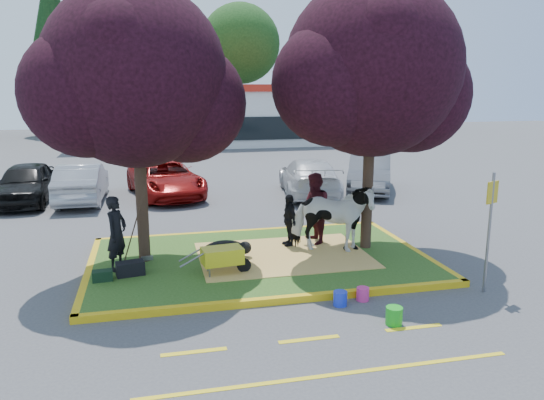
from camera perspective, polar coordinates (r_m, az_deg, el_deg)
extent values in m
plane|color=#424244|center=(13.35, -1.30, -6.75)|extent=(90.00, 90.00, 0.00)
cube|color=#2A4F18|center=(13.33, -1.30, -6.45)|extent=(8.00, 5.00, 0.15)
cube|color=gold|center=(10.98, 1.50, -10.66)|extent=(8.30, 0.16, 0.15)
cube|color=gold|center=(15.75, -3.22, -3.51)|extent=(8.30, 0.16, 0.15)
cube|color=gold|center=(13.17, -19.11, -7.39)|extent=(0.16, 5.30, 0.15)
cube|color=gold|center=(14.67, 14.56, -5.09)|extent=(0.16, 5.30, 0.15)
cube|color=#E9BB60|center=(13.43, 1.22, -5.94)|extent=(4.20, 3.00, 0.01)
cylinder|color=black|center=(12.99, -13.89, 1.09)|extent=(0.28, 0.28, 3.53)
sphere|color=black|center=(12.77, -14.51, 12.83)|extent=(4.20, 4.20, 4.20)
sphere|color=black|center=(13.00, -9.17, 10.26)|extent=(2.86, 2.86, 2.86)
sphere|color=black|center=(12.53, -19.33, 10.82)|extent=(2.86, 2.86, 2.86)
cylinder|color=black|center=(13.90, 10.29, 2.32)|extent=(0.28, 0.28, 3.70)
sphere|color=black|center=(13.70, 10.74, 13.81)|extent=(4.40, 4.40, 4.40)
sphere|color=black|center=(14.40, 14.80, 10.91)|extent=(2.99, 2.99, 2.99)
sphere|color=black|center=(13.01, 6.66, 12.29)|extent=(2.99, 2.99, 2.99)
cube|color=yellow|center=(9.27, -8.39, -15.87)|extent=(1.10, 0.12, 0.01)
cube|color=yellow|center=(9.60, 4.01, -14.71)|extent=(1.10, 0.12, 0.01)
cube|color=yellow|center=(10.31, 14.99, -13.13)|extent=(1.10, 0.12, 0.01)
cube|color=yellow|center=(8.60, 6.46, -18.20)|extent=(6.00, 0.10, 0.01)
cube|color=silver|center=(40.69, -6.68, 8.88)|extent=(20.00, 8.00, 4.00)
cube|color=red|center=(40.62, -6.76, 11.90)|extent=(20.40, 8.40, 0.50)
cube|color=black|center=(36.72, -5.93, 7.60)|extent=(19.00, 0.10, 1.60)
cylinder|color=black|center=(49.98, -21.86, 8.66)|extent=(0.44, 0.44, 3.92)
cone|color=black|center=(50.11, -22.50, 16.34)|extent=(5.60, 5.60, 11.90)
cylinder|color=black|center=(50.94, -12.56, 8.82)|extent=(0.44, 0.44, 3.08)
sphere|color=#143811|center=(50.92, -12.84, 14.76)|extent=(6.16, 6.16, 6.16)
cylinder|color=black|center=(50.65, -3.36, 9.39)|extent=(0.44, 0.44, 3.64)
sphere|color=#143811|center=(50.73, -3.45, 16.44)|extent=(7.28, 7.28, 7.28)
cylinder|color=black|center=(53.08, 5.21, 9.41)|extent=(0.44, 0.44, 3.50)
cone|color=black|center=(53.12, 5.34, 15.89)|extent=(5.00, 5.00, 10.62)
cylinder|color=black|center=(55.20, 13.55, 9.09)|extent=(0.44, 0.44, 3.22)
sphere|color=#143811|center=(55.20, 13.85, 14.81)|extent=(6.44, 6.44, 6.44)
imported|color=white|center=(13.56, 6.43, -1.93)|extent=(2.32, 1.68, 1.79)
ellipsoid|color=black|center=(13.17, -5.15, -5.34)|extent=(1.18, 0.86, 0.46)
imported|color=black|center=(12.70, -16.37, -3.46)|extent=(0.67, 0.76, 1.74)
imported|color=#3F1218|center=(14.24, 4.60, -0.93)|extent=(0.77, 0.97, 1.92)
imported|color=black|center=(14.05, 1.85, -2.18)|extent=(0.40, 0.84, 1.40)
cylinder|color=black|center=(12.23, -3.03, -7.03)|extent=(0.33, 0.10, 0.32)
cylinder|color=slate|center=(11.96, -6.73, -7.80)|extent=(0.04, 0.04, 0.23)
cylinder|color=slate|center=(12.33, -6.94, -7.17)|extent=(0.04, 0.04, 0.23)
cube|color=gold|center=(12.07, -5.38, -5.97)|extent=(0.96, 0.65, 0.36)
cylinder|color=slate|center=(11.82, -8.52, -6.38)|extent=(0.59, 0.11, 0.30)
cylinder|color=slate|center=(12.19, -8.67, -5.79)|extent=(0.59, 0.11, 0.30)
cube|color=black|center=(12.45, -15.00, -7.12)|extent=(0.67, 0.44, 0.31)
cube|color=black|center=(12.30, -17.77, -7.75)|extent=(0.45, 0.31, 0.23)
cylinder|color=slate|center=(12.03, 22.29, -3.37)|extent=(0.06, 0.06, 2.60)
cube|color=gold|center=(11.84, 22.63, 0.76)|extent=(0.35, 0.17, 0.47)
cylinder|color=green|center=(10.29, 12.99, -12.05)|extent=(0.32, 0.32, 0.34)
cylinder|color=#E6338B|center=(11.24, 9.73, -9.93)|extent=(0.34, 0.34, 0.28)
cylinder|color=#1A32D7|center=(10.93, 7.34, -10.46)|extent=(0.30, 0.30, 0.30)
imported|color=black|center=(21.82, -24.95, 1.64)|extent=(1.88, 4.49, 1.52)
imported|color=#93959B|center=(21.31, -19.77, 1.78)|extent=(1.63, 4.51, 1.48)
imported|color=maroon|center=(21.47, -11.38, 2.27)|extent=(3.29, 5.49, 1.43)
imported|color=silver|center=(21.29, 4.01, 2.49)|extent=(2.86, 5.41, 1.49)
imported|color=slate|center=(22.42, 10.45, 2.89)|extent=(3.43, 4.96, 1.55)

